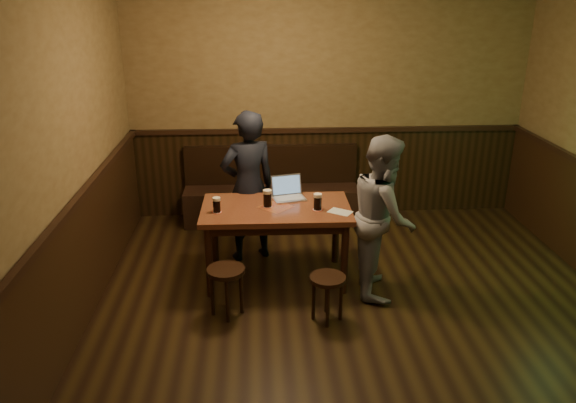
# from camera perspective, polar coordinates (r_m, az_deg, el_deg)

# --- Properties ---
(room) EXTENTS (5.04, 6.04, 2.84)m
(room) POSITION_cam_1_polar(r_m,az_deg,el_deg) (4.61, 8.35, 0.03)
(room) COLOR black
(room) RESTS_ON ground
(bench) EXTENTS (2.20, 0.50, 0.95)m
(bench) POSITION_cam_1_polar(r_m,az_deg,el_deg) (7.20, -1.68, 0.45)
(bench) COLOR black
(bench) RESTS_ON ground
(pub_table) EXTENTS (1.48, 0.86, 0.79)m
(pub_table) POSITION_cam_1_polar(r_m,az_deg,el_deg) (5.60, -1.23, -1.54)
(pub_table) COLOR brown
(pub_table) RESTS_ON ground
(stool_left) EXTENTS (0.37, 0.37, 0.47)m
(stool_left) POSITION_cam_1_polar(r_m,az_deg,el_deg) (5.14, -6.30, -7.72)
(stool_left) COLOR black
(stool_left) RESTS_ON ground
(stool_right) EXTENTS (0.35, 0.35, 0.44)m
(stool_right) POSITION_cam_1_polar(r_m,az_deg,el_deg) (5.05, 4.04, -8.50)
(stool_right) COLOR black
(stool_right) RESTS_ON ground
(pint_left) EXTENTS (0.10, 0.10, 0.15)m
(pint_left) POSITION_cam_1_polar(r_m,az_deg,el_deg) (5.45, -7.26, -0.34)
(pint_left) COLOR #AF2615
(pint_left) RESTS_ON pub_table
(pint_mid) EXTENTS (0.11, 0.11, 0.18)m
(pint_mid) POSITION_cam_1_polar(r_m,az_deg,el_deg) (5.54, -2.10, 0.33)
(pint_mid) COLOR #AF2615
(pint_mid) RESTS_ON pub_table
(pint_right) EXTENTS (0.11, 0.11, 0.17)m
(pint_right) POSITION_cam_1_polar(r_m,az_deg,el_deg) (5.47, 3.03, -0.02)
(pint_right) COLOR #AF2615
(pint_right) RESTS_ON pub_table
(laptop) EXTENTS (0.37, 0.32, 0.23)m
(laptop) POSITION_cam_1_polar(r_m,az_deg,el_deg) (5.79, -0.00, 0.93)
(laptop) COLOR silver
(laptop) RESTS_ON pub_table
(menu) EXTENTS (0.27, 0.25, 0.00)m
(menu) POSITION_cam_1_polar(r_m,az_deg,el_deg) (5.46, 5.32, -1.05)
(menu) COLOR silver
(menu) RESTS_ON pub_table
(person_suit) EXTENTS (0.70, 0.58, 1.66)m
(person_suit) POSITION_cam_1_polar(r_m,az_deg,el_deg) (6.03, -4.06, 1.51)
(person_suit) COLOR black
(person_suit) RESTS_ON ground
(person_grey) EXTENTS (0.68, 0.83, 1.57)m
(person_grey) POSITION_cam_1_polar(r_m,az_deg,el_deg) (5.43, 9.62, -1.43)
(person_grey) COLOR gray
(person_grey) RESTS_ON ground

